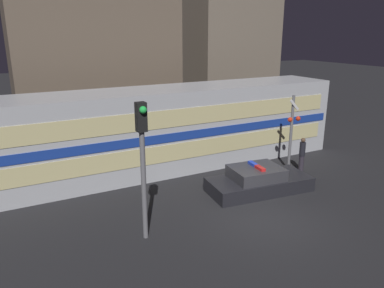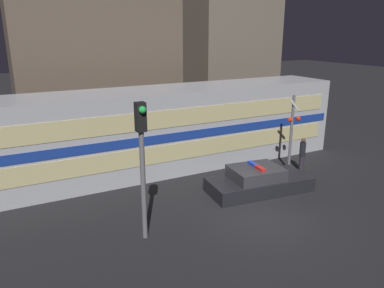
% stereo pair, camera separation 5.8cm
% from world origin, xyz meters
% --- Properties ---
extents(ground_plane, '(120.00, 120.00, 0.00)m').
position_xyz_m(ground_plane, '(0.00, 0.00, 0.00)').
color(ground_plane, black).
extents(train, '(22.12, 3.05, 3.98)m').
position_xyz_m(train, '(-2.66, 6.57, 1.99)').
color(train, '#B7BABF').
rests_on(train, ground_plane).
extents(police_car, '(4.57, 2.35, 1.22)m').
position_xyz_m(police_car, '(1.40, 2.06, 0.44)').
color(police_car, black).
rests_on(police_car, ground_plane).
extents(pedestrian, '(0.28, 0.28, 1.68)m').
position_xyz_m(pedestrian, '(4.75, 3.01, 0.87)').
color(pedestrian, '#2D2833').
rests_on(pedestrian, ground_plane).
extents(crossing_signal_near, '(0.73, 0.32, 3.71)m').
position_xyz_m(crossing_signal_near, '(4.34, 3.40, 2.08)').
color(crossing_signal_near, slate).
rests_on(crossing_signal_near, ground_plane).
extents(traffic_light_corner, '(0.30, 0.46, 4.54)m').
position_xyz_m(traffic_light_corner, '(-4.23, 0.76, 2.94)').
color(traffic_light_corner, slate).
rests_on(traffic_light_corner, ground_plane).
extents(building_left, '(9.25, 4.52, 9.50)m').
position_xyz_m(building_left, '(-2.50, 12.92, 4.75)').
color(building_left, brown).
rests_on(building_left, ground_plane).
extents(building_center, '(6.12, 6.94, 9.83)m').
position_xyz_m(building_center, '(7.57, 15.22, 4.91)').
color(building_center, '#726656').
rests_on(building_center, ground_plane).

